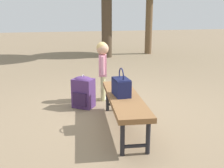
{
  "coord_description": "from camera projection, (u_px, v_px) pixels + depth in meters",
  "views": [
    {
      "loc": [
        -3.74,
        1.05,
        1.48
      ],
      "look_at": [
        0.06,
        0.01,
        0.45
      ],
      "focal_mm": 43.0,
      "sensor_mm": 36.0,
      "label": 1
    }
  ],
  "objects": [
    {
      "name": "ground_plane",
      "position": [
        114.0,
        113.0,
        4.14
      ],
      "size": [
        40.0,
        40.0,
        0.0
      ],
      "primitive_type": "plane",
      "color": "#7F6B51",
      "rests_on": "ground"
    },
    {
      "name": "park_bench",
      "position": [
        124.0,
        100.0,
        3.49
      ],
      "size": [
        1.64,
        0.61,
        0.45
      ],
      "color": "brown",
      "rests_on": "ground"
    },
    {
      "name": "handbag",
      "position": [
        121.0,
        86.0,
        3.47
      ],
      "size": [
        0.32,
        0.19,
        0.37
      ],
      "color": "#191E4C",
      "rests_on": "park_bench"
    },
    {
      "name": "child_standing",
      "position": [
        103.0,
        62.0,
        4.61
      ],
      "size": [
        0.27,
        0.21,
        1.03
      ],
      "color": "#CCCC8C",
      "rests_on": "ground"
    },
    {
      "name": "backpack_large",
      "position": [
        83.0,
        91.0,
        4.34
      ],
      "size": [
        0.39,
        0.4,
        0.55
      ],
      "color": "#4C2D66",
      "rests_on": "ground"
    }
  ]
}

